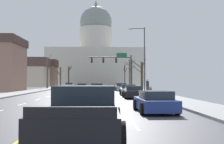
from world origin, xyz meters
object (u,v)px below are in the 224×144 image
(sedan_near_04, at_px, (99,96))
(bicycle_parked, at_px, (151,90))
(street_lamp_right, at_px, (143,54))
(sedan_oncoming_01, at_px, (69,85))
(sedan_near_02, at_px, (128,90))
(sedan_near_03, at_px, (133,92))
(pickup_truck_near_06, at_px, (84,116))
(pedestrian_00, at_px, (147,85))
(sedan_near_05, at_px, (155,102))
(pedestrian_01, at_px, (148,85))
(signal_gantry, at_px, (116,63))
(sedan_near_01, at_px, (97,88))
(sedan_oncoming_00, at_px, (82,86))
(sedan_near_00, at_px, (121,87))

(sedan_near_04, height_order, bicycle_parked, sedan_near_04)
(street_lamp_right, xyz_separation_m, sedan_oncoming_01, (-13.19, 27.01, -4.80))
(sedan_near_02, height_order, sedan_near_03, sedan_near_02)
(pickup_truck_near_06, bearing_deg, pedestrian_00, 78.10)
(sedan_near_05, height_order, pedestrian_01, pedestrian_01)
(street_lamp_right, bearing_deg, pickup_truck_near_06, -100.85)
(pedestrian_01, bearing_deg, sedan_oncoming_01, 116.01)
(sedan_near_03, distance_m, pedestrian_00, 13.44)
(signal_gantry, xyz_separation_m, bicycle_parked, (3.85, -15.31, -4.40))
(sedan_oncoming_01, bearing_deg, street_lamp_right, -63.98)
(sedan_near_03, bearing_deg, bicycle_parked, 71.36)
(sedan_near_01, distance_m, pedestrian_00, 7.16)
(pedestrian_01, bearing_deg, signal_gantry, 105.02)
(sedan_near_05, distance_m, sedan_oncoming_01, 53.22)
(sedan_near_03, xyz_separation_m, sedan_near_05, (-0.20, -12.81, -0.01))
(signal_gantry, height_order, bicycle_parked, signal_gantry)
(sedan_near_05, bearing_deg, pickup_truck_near_06, -114.86)
(street_lamp_right, distance_m, sedan_oncoming_00, 21.67)
(sedan_near_03, relative_size, pedestrian_01, 2.56)
(sedan_oncoming_01, bearing_deg, sedan_near_05, -78.80)
(sedan_near_00, xyz_separation_m, sedan_near_01, (-3.88, -7.05, 0.01))
(sedan_near_00, relative_size, sedan_near_02, 0.95)
(pickup_truck_near_06, relative_size, bicycle_parked, 3.20)
(signal_gantry, bearing_deg, sedan_near_01, -105.37)
(sedan_near_05, distance_m, pedestrian_00, 26.06)
(pickup_truck_near_06, relative_size, sedan_oncoming_01, 1.27)
(sedan_near_01, relative_size, sedan_near_05, 1.04)
(signal_gantry, distance_m, sedan_oncoming_01, 17.95)
(street_lamp_right, bearing_deg, sedan_oncoming_01, 116.02)
(sedan_near_02, bearing_deg, sedan_near_04, -104.50)
(signal_gantry, distance_m, pedestrian_01, 14.85)
(sedan_near_03, height_order, sedan_oncoming_00, sedan_near_03)
(pickup_truck_near_06, bearing_deg, pedestrian_01, 77.84)
(sedan_oncoming_01, xyz_separation_m, pedestrian_01, (13.72, -28.12, 0.47))
(sedan_near_05, relative_size, sedan_oncoming_00, 0.93)
(sedan_near_01, bearing_deg, pickup_truck_near_06, -89.75)
(pedestrian_00, bearing_deg, bicycle_parked, -91.44)
(pickup_truck_near_06, bearing_deg, sedan_oncoming_01, 96.68)
(sedan_near_00, xyz_separation_m, sedan_near_04, (-3.44, -27.32, -0.06))
(sedan_near_02, distance_m, sedan_near_03, 6.22)
(signal_gantry, height_order, sedan_near_04, signal_gantry)
(sedan_near_03, relative_size, sedan_oncoming_01, 0.94)
(sedan_near_03, xyz_separation_m, sedan_oncoming_00, (-7.02, 31.16, -0.01))
(street_lamp_right, height_order, pickup_truck_near_06, street_lamp_right)
(signal_gantry, xyz_separation_m, sedan_near_03, (0.53, -25.14, -4.33))
(sedan_near_05, bearing_deg, sedan_near_02, 89.19)
(sedan_near_00, bearing_deg, street_lamp_right, -73.09)
(sedan_oncoming_01, bearing_deg, bicycle_parked, -64.90)
(sedan_oncoming_00, bearing_deg, sedan_near_04, -84.36)
(sedan_oncoming_00, bearing_deg, sedan_near_02, -74.14)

